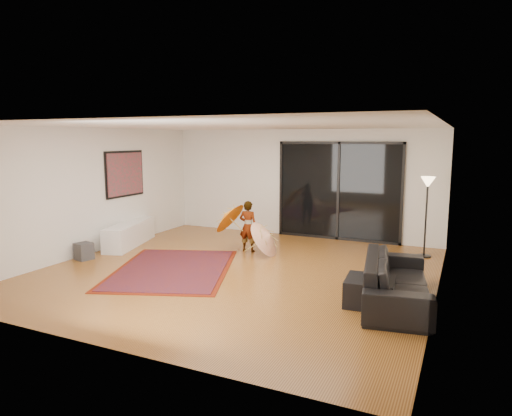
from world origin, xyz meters
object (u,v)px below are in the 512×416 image
Objects in this scene: sofa at (397,280)px; child at (248,226)px; ottoman at (370,291)px; media_console at (130,234)px.

child reaches higher than sofa.
ottoman is 0.62× the size of child.
ottoman is (5.85, -1.54, -0.06)m from media_console.
sofa is at bearing -27.68° from media_console.
child is (-3.08, 2.16, 0.36)m from ottoman.
ottoman is (-0.35, -0.28, -0.15)m from sofa.
child reaches higher than ottoman.
sofa reaches higher than media_console.
media_console is 1.69× the size of child.
child is at bearing -3.60° from media_console.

